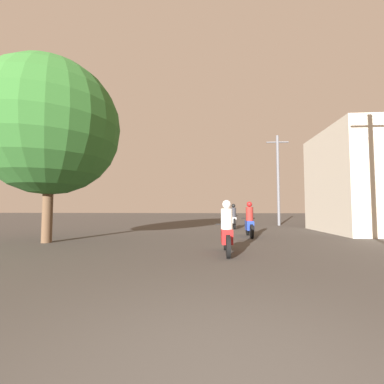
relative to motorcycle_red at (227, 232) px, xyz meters
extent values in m
cylinder|color=black|center=(0.00, 0.66, -0.31)|extent=(0.10, 0.59, 0.59)
cylinder|color=black|center=(0.00, -0.61, -0.31)|extent=(0.10, 0.59, 0.59)
cube|color=red|center=(0.00, 0.02, -0.11)|extent=(0.30, 0.79, 0.40)
cylinder|color=black|center=(0.00, 0.44, 0.19)|extent=(0.60, 0.04, 0.04)
cylinder|color=silver|center=(0.00, -0.06, 0.37)|extent=(0.32, 0.32, 0.57)
sphere|color=silver|center=(0.00, -0.06, 0.77)|extent=(0.24, 0.24, 0.24)
cylinder|color=black|center=(1.26, 4.96, -0.31)|extent=(0.10, 0.59, 0.59)
cylinder|color=black|center=(1.26, 3.68, -0.31)|extent=(0.10, 0.59, 0.59)
cube|color=#1E389E|center=(1.26, 4.32, -0.11)|extent=(0.30, 0.79, 0.41)
cylinder|color=black|center=(1.26, 4.73, 0.20)|extent=(0.60, 0.04, 0.04)
cylinder|color=maroon|center=(1.26, 4.24, 0.41)|extent=(0.32, 0.32, 0.61)
sphere|color=#A51919|center=(1.26, 4.24, 0.83)|extent=(0.24, 0.24, 0.24)
cylinder|color=black|center=(0.96, 9.78, -0.28)|extent=(0.10, 0.65, 0.65)
cylinder|color=black|center=(0.96, 8.33, -0.28)|extent=(0.10, 0.65, 0.65)
cube|color=silver|center=(0.96, 9.05, -0.10)|extent=(0.30, 0.84, 0.37)
cylinder|color=black|center=(0.96, 9.52, 0.19)|extent=(0.60, 0.04, 0.04)
cylinder|color=#2D2D33|center=(0.96, 8.97, 0.39)|extent=(0.32, 0.32, 0.60)
sphere|color=black|center=(0.96, 8.97, 0.81)|extent=(0.24, 0.24, 0.24)
cube|color=beige|center=(8.12, 6.70, 2.07)|extent=(5.31, 5.41, 5.36)
cylinder|color=slate|center=(4.49, 11.88, 2.71)|extent=(0.20, 0.20, 6.64)
cylinder|color=slate|center=(4.49, 11.88, 5.54)|extent=(1.60, 0.10, 0.10)
cylinder|color=brown|center=(-6.51, 1.84, 0.66)|extent=(0.36, 0.36, 2.54)
sphere|color=#2D6628|center=(-6.51, 1.84, 3.73)|extent=(5.13, 5.13, 5.13)
camera|label=1|loc=(-0.43, -7.28, 0.68)|focal=24.00mm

